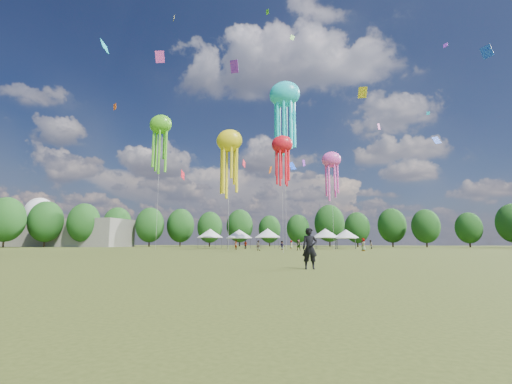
# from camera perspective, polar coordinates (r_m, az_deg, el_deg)

# --- Properties ---
(ground) EXTENTS (300.00, 300.00, 0.00)m
(ground) POSITION_cam_1_polar(r_m,az_deg,el_deg) (20.12, -16.13, -11.28)
(ground) COLOR #384416
(ground) RESTS_ON ground
(observer_main) EXTENTS (0.77, 0.59, 1.90)m
(observer_main) POSITION_cam_1_polar(r_m,az_deg,el_deg) (16.67, 8.66, -8.94)
(observer_main) COLOR black
(observer_main) RESTS_ON ground
(spectator_near) EXTENTS (0.92, 0.84, 1.55)m
(spectator_near) POSITION_cam_1_polar(r_m,az_deg,el_deg) (53.27, 0.38, -8.63)
(spectator_near) COLOR gray
(spectator_near) RESTS_ON ground
(spectators_far) EXTENTS (24.58, 20.59, 1.87)m
(spectators_far) POSITION_cam_1_polar(r_m,az_deg,el_deg) (62.87, 8.11, -8.41)
(spectators_far) COLOR gray
(spectators_far) RESTS_ON ground
(festival_tents) EXTENTS (35.05, 11.48, 4.32)m
(festival_tents) POSITION_cam_1_polar(r_m,az_deg,el_deg) (74.19, 2.31, -6.69)
(festival_tents) COLOR #47474C
(festival_tents) RESTS_ON ground
(show_kites) EXTENTS (35.34, 19.21, 29.18)m
(show_kites) POSITION_cam_1_polar(r_m,az_deg,el_deg) (61.13, -1.70, 9.85)
(show_kites) COLOR yellow
(show_kites) RESTS_ON ground
(small_kites) EXTENTS (64.39, 63.51, 43.84)m
(small_kites) POSITION_cam_1_polar(r_m,az_deg,el_deg) (66.73, 2.23, 17.97)
(small_kites) COLOR yellow
(small_kites) RESTS_ON ground
(treeline) EXTENTS (201.57, 95.24, 13.43)m
(treeline) POSITION_cam_1_polar(r_m,az_deg,el_deg) (81.28, 4.35, -4.38)
(treeline) COLOR #38281C
(treeline) RESTS_ON ground
(hangar) EXTENTS (40.00, 12.00, 8.00)m
(hangar) POSITION_cam_1_polar(r_m,az_deg,el_deg) (121.37, -28.48, -5.87)
(hangar) COLOR gray
(hangar) RESTS_ON ground
(radome) EXTENTS (9.00, 9.00, 16.00)m
(radome) POSITION_cam_1_polar(r_m,az_deg,el_deg) (137.08, -31.55, -3.30)
(radome) COLOR white
(radome) RESTS_ON ground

